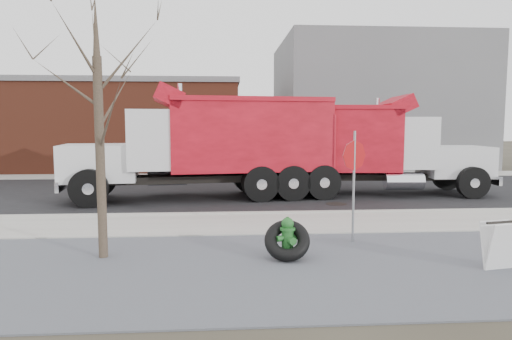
{
  "coord_description": "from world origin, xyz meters",
  "views": [
    {
      "loc": [
        -0.75,
        -11.75,
        2.68
      ],
      "look_at": [
        0.14,
        1.1,
        1.4
      ],
      "focal_mm": 32.0,
      "sensor_mm": 36.0,
      "label": 1
    }
  ],
  "objects": [
    {
      "name": "ground",
      "position": [
        0.0,
        0.0,
        0.0
      ],
      "size": [
        120.0,
        120.0,
        0.0
      ],
      "primitive_type": "plane",
      "color": "#383328",
      "rests_on": "ground"
    },
    {
      "name": "gravel_verge",
      "position": [
        0.0,
        -3.5,
        0.01
      ],
      "size": [
        60.0,
        5.0,
        0.03
      ],
      "primitive_type": "cube",
      "color": "slate",
      "rests_on": "ground"
    },
    {
      "name": "sidewalk",
      "position": [
        0.0,
        0.25,
        0.03
      ],
      "size": [
        60.0,
        2.5,
        0.06
      ],
      "primitive_type": "cube",
      "color": "#9E9B93",
      "rests_on": "ground"
    },
    {
      "name": "curb",
      "position": [
        0.0,
        1.55,
        0.06
      ],
      "size": [
        60.0,
        0.15,
        0.11
      ],
      "primitive_type": "cube",
      "color": "#9E9B93",
      "rests_on": "ground"
    },
    {
      "name": "road",
      "position": [
        0.0,
        6.3,
        0.01
      ],
      "size": [
        60.0,
        9.4,
        0.02
      ],
      "primitive_type": "cube",
      "color": "black",
      "rests_on": "ground"
    },
    {
      "name": "far_sidewalk",
      "position": [
        0.0,
        12.0,
        0.03
      ],
      "size": [
        60.0,
        2.0,
        0.06
      ],
      "primitive_type": "cube",
      "color": "#9E9B93",
      "rests_on": "ground"
    },
    {
      "name": "building_grey",
      "position": [
        9.0,
        18.0,
        4.0
      ],
      "size": [
        12.0,
        10.0,
        8.0
      ],
      "color": "slate",
      "rests_on": "ground"
    },
    {
      "name": "building_brick",
      "position": [
        -10.0,
        17.0,
        2.65
      ],
      "size": [
        20.2,
        8.2,
        5.3
      ],
      "color": "brown",
      "rests_on": "ground"
    },
    {
      "name": "bare_tree",
      "position": [
        -3.2,
        -2.6,
        3.3
      ],
      "size": [
        3.2,
        3.2,
        5.2
      ],
      "color": "#382D23",
      "rests_on": "ground"
    },
    {
      "name": "fire_hydrant",
      "position": [
        0.49,
        -2.91,
        0.39
      ],
      "size": [
        0.48,
        0.48,
        0.86
      ],
      "rotation": [
        0.0,
        0.0,
        0.37
      ],
      "color": "#296D29",
      "rests_on": "ground"
    },
    {
      "name": "truck_tire",
      "position": [
        0.47,
        -2.97,
        0.4
      ],
      "size": [
        1.0,
        0.91,
        0.83
      ],
      "color": "black",
      "rests_on": "ground"
    },
    {
      "name": "stop_sign",
      "position": [
        2.14,
        -1.77,
        1.75
      ],
      "size": [
        0.62,
        0.36,
        2.55
      ],
      "rotation": [
        0.0,
        0.0,
        0.11
      ],
      "color": "gray",
      "rests_on": "ground"
    },
    {
      "name": "sandwich_board",
      "position": [
        4.3,
        -3.88,
        0.48
      ],
      "size": [
        0.71,
        0.52,
        0.9
      ],
      "rotation": [
        0.0,
        0.0,
        0.19
      ],
      "color": "white",
      "rests_on": "ground"
    },
    {
      "name": "dump_truck_red_a",
      "position": [
        4.31,
        5.38,
        1.9
      ],
      "size": [
        9.35,
        3.12,
        3.73
      ],
      "rotation": [
        0.0,
        0.0,
        -0.07
      ],
      "color": "black",
      "rests_on": "ground"
    },
    {
      "name": "dump_truck_red_b",
      "position": [
        -1.17,
        4.84,
        2.04
      ],
      "size": [
        9.76,
        3.86,
        4.02
      ],
      "rotation": [
        0.0,
        0.0,
        3.27
      ],
      "color": "black",
      "rests_on": "ground"
    }
  ]
}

